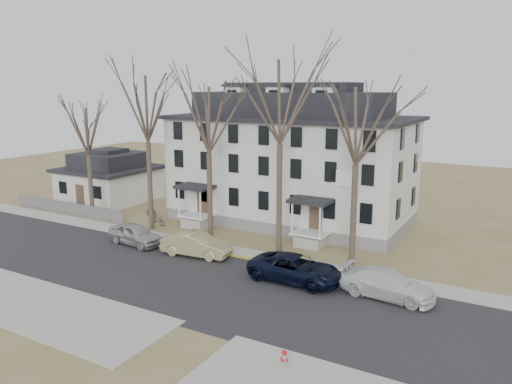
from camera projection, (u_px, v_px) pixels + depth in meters
The scene contains 20 objects.
ground at pixel (185, 297), 28.38m from camera, with size 120.00×120.00×0.00m, color olive.
main_road at pixel (205, 285), 30.08m from camera, with size 120.00×10.00×0.04m, color #27272A.
far_sidewalk at pixel (255, 256), 35.18m from camera, with size 120.00×2.00×0.08m, color #A09F97.
near_sidewalk_left at pixel (16, 300), 27.99m from camera, with size 20.00×5.00×0.08m, color #A09F97.
yellow_curb at pixel (315, 273), 32.00m from camera, with size 14.00×0.25×0.06m, color gold.
boarding_house at pixel (291, 161), 43.50m from camera, with size 20.80×12.36×12.05m.
small_house at pixel (110, 179), 52.14m from camera, with size 8.70×8.70×5.00m.
fence at pixel (68, 214), 46.60m from camera, with size 14.00×0.06×1.20m, color gray.
tree_far_left at pixel (146, 104), 39.87m from camera, with size 8.40×8.40×13.72m.
tree_mid_left at pixel (208, 115), 37.13m from camera, with size 7.80×7.80×12.74m.
tree_center at pixel (280, 96), 33.93m from camera, with size 9.00×9.00×14.70m.
tree_mid_right at pixel (357, 121), 31.58m from camera, with size 7.80×7.80×12.74m.
tree_bungalow at pixel (87, 128), 43.72m from camera, with size 6.60×6.60×10.78m.
car_silver at pixel (136, 235), 37.51m from camera, with size 1.88×4.67×1.59m, color #ABAEAF.
car_tan at pixel (196, 245), 34.99m from camera, with size 1.74×4.98×1.64m, color tan.
car_navy at pixel (295, 269), 30.38m from camera, with size 2.68×5.81×1.62m, color black.
car_white at pixel (387, 285), 28.11m from camera, with size 2.17×5.35×1.55m, color silver.
bicycle_left at pixel (157, 221), 42.71m from camera, with size 0.55×1.59×0.84m, color black.
bicycle_right at pixel (151, 212), 45.45m from camera, with size 0.45×1.58×0.95m, color black.
fire_hydrant at pixel (284, 359), 21.14m from camera, with size 0.33×0.31×0.80m.
Camera 1 is at (16.61, -21.06, 11.74)m, focal length 35.00 mm.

